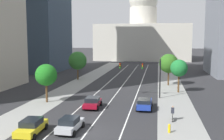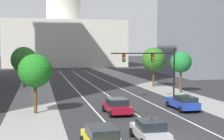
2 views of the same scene
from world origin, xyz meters
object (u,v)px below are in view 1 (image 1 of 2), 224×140
(car_yellow, at_px, (32,126))
(car_blue, at_px, (144,103))
(cyclist, at_px, (173,113))
(traffic_signal_mast, at_px, (144,70))
(street_tree_far_right, at_px, (169,64))
(fire_hydrant, at_px, (169,128))
(street_tree_near_right, at_px, (179,68))
(street_tree_mid_left, at_px, (78,61))
(car_silver, at_px, (70,124))
(car_crimson, at_px, (92,102))
(street_tree_near_left, at_px, (46,75))
(capitol_building, at_px, (143,36))

(car_yellow, bearing_deg, car_blue, -45.07)
(car_yellow, bearing_deg, cyclist, -66.44)
(traffic_signal_mast, xyz_separation_m, cyclist, (3.98, -11.68, -3.56))
(cyclist, distance_m, street_tree_far_right, 24.25)
(fire_hydrant, height_order, street_tree_near_right, street_tree_near_right)
(traffic_signal_mast, xyz_separation_m, street_tree_near_right, (5.84, 5.26, -0.17))
(traffic_signal_mast, xyz_separation_m, street_tree_mid_left, (-15.80, 16.50, -0.05))
(cyclist, bearing_deg, fire_hydrant, 176.88)
(car_silver, xyz_separation_m, cyclist, (10.41, 5.52, 0.08))
(car_silver, distance_m, street_tree_mid_left, 35.16)
(car_yellow, relative_size, car_crimson, 1.11)
(street_tree_near_left, bearing_deg, car_blue, -5.81)
(traffic_signal_mast, height_order, street_tree_far_right, street_tree_far_right)
(cyclist, relative_size, street_tree_mid_left, 0.27)
(car_blue, xyz_separation_m, traffic_signal_mast, (-0.55, 7.06, 3.64))
(car_yellow, height_order, street_tree_near_right, street_tree_near_right)
(traffic_signal_mast, height_order, cyclist, traffic_signal_mast)
(car_blue, relative_size, street_tree_near_right, 0.82)
(fire_hydrant, distance_m, street_tree_mid_left, 37.87)
(car_crimson, relative_size, traffic_signal_mast, 0.52)
(traffic_signal_mast, bearing_deg, car_blue, -85.57)
(street_tree_mid_left, bearing_deg, street_tree_far_right, -11.74)
(capitol_building, xyz_separation_m, street_tree_far_right, (9.03, -68.83, -5.98))
(car_blue, distance_m, traffic_signal_mast, 7.96)
(cyclist, height_order, street_tree_near_left, street_tree_near_left)
(capitol_building, xyz_separation_m, cyclist, (8.66, -92.81, -9.53))
(car_blue, distance_m, street_tree_near_left, 14.87)
(car_blue, height_order, cyclist, cyclist)
(traffic_signal_mast, relative_size, fire_hydrant, 8.81)
(car_yellow, bearing_deg, street_tree_near_left, 14.20)
(traffic_signal_mast, relative_size, cyclist, 4.66)
(street_tree_near_left, relative_size, street_tree_mid_left, 0.88)
(capitol_building, relative_size, car_silver, 9.60)
(car_yellow, relative_size, street_tree_mid_left, 0.72)
(traffic_signal_mast, relative_size, street_tree_near_right, 1.39)
(car_crimson, distance_m, cyclist, 11.14)
(car_silver, height_order, street_tree_mid_left, street_tree_mid_left)
(capitol_building, height_order, fire_hydrant, capitol_building)
(car_blue, height_order, street_tree_far_right, street_tree_far_right)
(street_tree_near_left, bearing_deg, traffic_signal_mast, 21.93)
(street_tree_near_left, bearing_deg, car_crimson, -15.92)
(car_crimson, distance_m, street_tree_far_right, 23.02)
(fire_hydrant, distance_m, street_tree_near_right, 21.61)
(street_tree_far_right, bearing_deg, car_crimson, -118.28)
(car_crimson, xyz_separation_m, street_tree_far_right, (10.77, 20.02, 3.62))
(traffic_signal_mast, relative_size, street_tree_mid_left, 1.25)
(cyclist, distance_m, street_tree_near_right, 17.38)
(car_blue, xyz_separation_m, fire_hydrant, (2.91, -8.82, -0.31))
(street_tree_near_right, bearing_deg, capitol_building, 97.89)
(fire_hydrant, xyz_separation_m, street_tree_far_right, (0.90, 28.19, 3.94))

